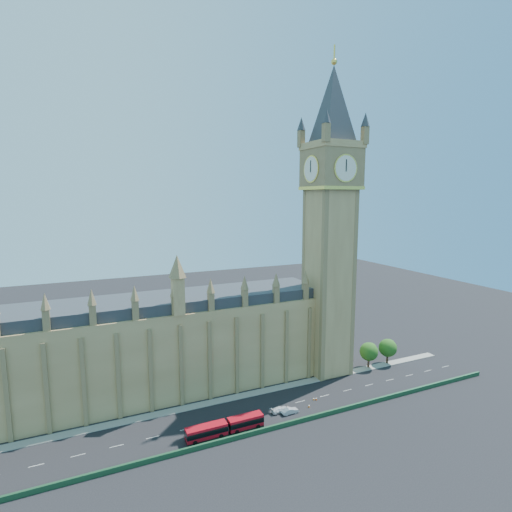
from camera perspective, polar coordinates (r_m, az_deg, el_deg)
name	(u,v)px	position (r m, az deg, el deg)	size (l,w,h in m)	color
ground	(232,418)	(109.93, -3.42, -22.11)	(400.00, 400.00, 0.00)	black
palace_westminster	(118,352)	(118.60, -19.14, -12.78)	(120.00, 20.00, 28.00)	#9F7D4D
elizabeth_tower	(330,201)	(125.09, 10.58, 7.69)	(20.59, 20.59, 105.00)	#9F7D4D
bridge_parapet	(246,435)	(102.49, -1.44, -24.18)	(160.00, 0.60, 1.20)	#1E4C2D
kerb_north	(220,401)	(117.69, -5.18, -19.89)	(160.00, 3.00, 0.16)	gray
tree_east_near	(369,351)	(140.01, 15.88, -12.92)	(6.00, 6.00, 8.50)	#382619
tree_east_far	(388,347)	(145.05, 18.35, -12.27)	(6.00, 6.00, 8.50)	#382619
red_bus	(225,427)	(103.27, -4.41, -23.20)	(19.13, 3.12, 3.25)	#AC0B18
car_grey	(229,424)	(106.37, -3.84, -22.80)	(1.69, 4.20, 1.43)	#404248
car_silver	(290,411)	(111.62, 4.87, -21.17)	(1.61, 4.61, 1.52)	#B5B7BE
car_white	(280,410)	(112.08, 3.44, -21.05)	(1.97, 4.85, 1.41)	white
cone_a	(288,407)	(113.77, 4.54, -20.77)	(0.58, 0.58, 0.79)	black
cone_b	(314,399)	(118.68, 8.25, -19.54)	(0.52, 0.52, 0.69)	black
cone_c	(309,406)	(115.08, 7.59, -20.45)	(0.60, 0.60, 0.78)	black
cone_d	(316,399)	(118.71, 8.60, -19.52)	(0.61, 0.61, 0.79)	black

